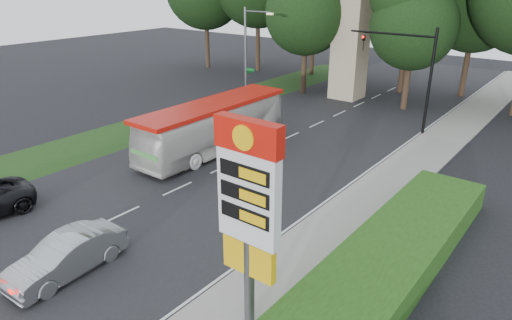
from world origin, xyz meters
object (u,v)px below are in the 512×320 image
Objects in this scene: gas_station_pylon at (249,202)px; transit_bus at (214,127)px; monument at (351,40)px; sedan_silver at (67,256)px; streetlight_signs at (248,54)px; traffic_signal_mast at (412,65)px.

gas_station_pylon is 16.06m from transit_bus.
monument is 17.54m from transit_bus.
monument is at bearing 94.41° from sedan_silver.
gas_station_pylon is at bearing -68.20° from monument.
transit_bus is 13.51m from sedan_silver.
streetlight_signs is (-16.19, 20.01, -0.01)m from gas_station_pylon.
monument reaches higher than streetlight_signs.
monument reaches higher than gas_station_pylon.
streetlight_signs reaches higher than sedan_silver.
transit_bus reaches higher than sedan_silver.
monument reaches higher than traffic_signal_mast.
streetlight_signs reaches higher than transit_bus.
transit_bus is (-11.50, 10.83, -2.90)m from gas_station_pylon.
sedan_silver is at bearing -82.16° from monument.
monument is at bearing 58.03° from streetlight_signs.
transit_bus is at bearing 136.70° from gas_station_pylon.
sedan_silver is (4.12, -29.92, -4.36)m from monument.
sedan_silver is at bearing -164.91° from gas_station_pylon.
monument is (-11.20, 28.01, 0.66)m from gas_station_pylon.
sedan_silver is at bearing -67.44° from streetlight_signs.
sedan_silver is (9.11, -21.92, -3.69)m from streetlight_signs.
monument is at bearing 142.00° from traffic_signal_mast.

